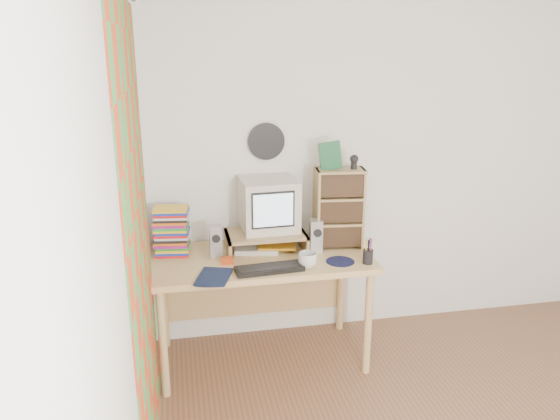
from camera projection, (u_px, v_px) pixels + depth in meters
name	position (u px, v px, depth m)	size (l,w,h in m)	color
back_wall	(394.00, 162.00, 3.90)	(3.50, 3.50, 0.00)	white
left_wall	(121.00, 283.00, 1.93)	(3.50, 3.50, 0.00)	white
curtain	(141.00, 258.00, 2.42)	(2.20, 2.20, 0.00)	red
wall_disc	(266.00, 141.00, 3.65)	(0.25, 0.25, 0.02)	black
desk	(260.00, 271.00, 3.61)	(1.40, 0.70, 0.75)	#DCB076
monitor_riser	(266.00, 237.00, 3.58)	(0.52, 0.30, 0.12)	tan
crt_monitor	(270.00, 206.00, 3.58)	(0.36, 0.36, 0.34)	beige
speaker_left	(216.00, 241.00, 3.48)	(0.08, 0.08, 0.21)	#9F9FA3
speaker_right	(316.00, 235.00, 3.57)	(0.08, 0.08, 0.21)	#9F9FA3
keyboard	(269.00, 269.00, 3.28)	(0.41, 0.14, 0.03)	black
dvd_stack	(172.00, 232.00, 3.50)	(0.21, 0.15, 0.30)	brown
cd_rack	(339.00, 209.00, 3.60)	(0.32, 0.17, 0.53)	tan
mug	(308.00, 260.00, 3.32)	(0.12, 0.12, 0.09)	silver
diary	(198.00, 274.00, 3.18)	(0.22, 0.17, 0.04)	#0F1A38
mousepad	(340.00, 261.00, 3.42)	(0.18, 0.18, 0.00)	black
pen_cup	(368.00, 254.00, 3.38)	(0.06, 0.06, 0.13)	black
papers	(264.00, 247.00, 3.61)	(0.28, 0.21, 0.04)	beige
red_box	(227.00, 261.00, 3.38)	(0.08, 0.05, 0.04)	#BF3F14
game_box	(330.00, 156.00, 3.49)	(0.14, 0.03, 0.18)	#17522D
webcam	(354.00, 162.00, 3.51)	(0.06, 0.06, 0.09)	black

